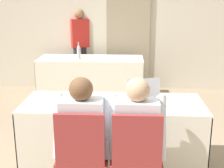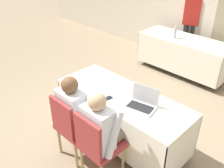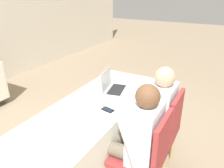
# 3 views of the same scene
# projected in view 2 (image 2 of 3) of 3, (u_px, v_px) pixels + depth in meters

# --- Properties ---
(ground_plane) EXTENTS (24.00, 24.00, 0.00)m
(ground_plane) POSITION_uv_depth(u_px,v_px,m) (121.00, 139.00, 3.61)
(ground_plane) COLOR gray
(conference_table_near) EXTENTS (1.88, 0.72, 0.75)m
(conference_table_near) POSITION_uv_depth(u_px,v_px,m) (122.00, 107.00, 3.32)
(conference_table_near) COLOR silver
(conference_table_near) RESTS_ON ground_plane
(conference_table_far) EXTENTS (1.88, 0.72, 0.75)m
(conference_table_far) POSITION_uv_depth(u_px,v_px,m) (184.00, 47.00, 5.12)
(conference_table_far) COLOR silver
(conference_table_far) RESTS_ON ground_plane
(laptop) EXTENTS (0.40, 0.33, 0.24)m
(laptop) POSITION_uv_depth(u_px,v_px,m) (142.00, 104.00, 2.98)
(laptop) COLOR #B7B7BC
(laptop) RESTS_ON conference_table_near
(cell_phone) EXTENTS (0.09, 0.14, 0.01)m
(cell_phone) POSITION_uv_depth(u_px,v_px,m) (107.00, 98.00, 3.16)
(cell_phone) COLOR black
(cell_phone) RESTS_ON conference_table_near
(paper_beside_laptop) EXTENTS (0.29, 0.35, 0.00)m
(paper_beside_laptop) POSITION_uv_depth(u_px,v_px,m) (122.00, 85.00, 3.45)
(paper_beside_laptop) COLOR white
(paper_beside_laptop) RESTS_ON conference_table_near
(water_bottle) EXTENTS (0.06, 0.06, 0.29)m
(water_bottle) POSITION_uv_depth(u_px,v_px,m) (175.00, 31.00, 5.02)
(water_bottle) COLOR #B7B7C1
(water_bottle) RESTS_ON conference_table_far
(chair_near_left) EXTENTS (0.44, 0.44, 0.92)m
(chair_near_left) POSITION_uv_depth(u_px,v_px,m) (72.00, 125.00, 3.08)
(chair_near_left) COLOR tan
(chair_near_left) RESTS_ON ground_plane
(chair_near_right) EXTENTS (0.44, 0.44, 0.92)m
(chair_near_right) POSITION_uv_depth(u_px,v_px,m) (97.00, 144.00, 2.80)
(chair_near_right) COLOR tan
(chair_near_right) RESTS_ON ground_plane
(person_checkered_shirt) EXTENTS (0.50, 0.52, 1.18)m
(person_checkered_shirt) POSITION_uv_depth(u_px,v_px,m) (78.00, 111.00, 3.07)
(person_checkered_shirt) COLOR #665B4C
(person_checkered_shirt) RESTS_ON ground_plane
(person_white_shirt) EXTENTS (0.50, 0.52, 1.18)m
(person_white_shirt) POSITION_uv_depth(u_px,v_px,m) (103.00, 129.00, 2.79)
(person_white_shirt) COLOR #665B4C
(person_white_shirt) RESTS_ON ground_plane
(person_red_shirt) EXTENTS (0.39, 0.31, 1.59)m
(person_red_shirt) POSITION_uv_depth(u_px,v_px,m) (191.00, 21.00, 5.53)
(person_red_shirt) COLOR #33333D
(person_red_shirt) RESTS_ON ground_plane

